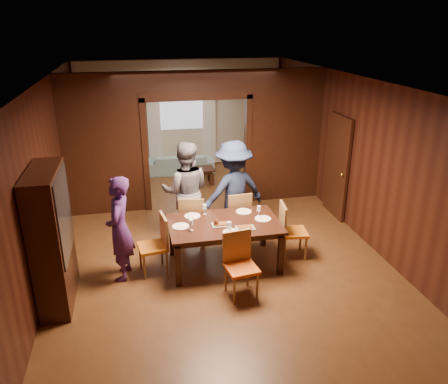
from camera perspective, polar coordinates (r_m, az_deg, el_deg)
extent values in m
plane|color=#4E2E16|center=(8.33, -1.60, -5.82)|extent=(9.00, 9.00, 0.00)
cube|color=silver|center=(7.45, -1.84, 14.39)|extent=(5.50, 9.00, 0.02)
cube|color=black|center=(12.09, -5.61, 10.12)|extent=(5.50, 0.02, 2.90)
cube|color=black|center=(7.79, -22.03, 2.17)|extent=(0.02, 9.00, 2.90)
cube|color=black|center=(8.67, 16.54, 4.72)|extent=(0.02, 9.00, 2.90)
cube|color=black|center=(9.28, -15.33, 4.33)|extent=(1.65, 0.15, 2.40)
cube|color=black|center=(9.81, 7.77, 5.82)|extent=(1.65, 0.15, 2.40)
cube|color=black|center=(9.05, -3.68, 14.04)|extent=(5.50, 0.15, 0.50)
cube|color=beige|center=(12.06, -5.60, 10.09)|extent=(5.40, 0.04, 2.85)
imported|color=#42205D|center=(6.91, -13.48, -4.70)|extent=(0.50, 0.67, 1.69)
imported|color=slate|center=(7.95, -5.02, 0.07)|extent=(1.01, 0.85, 1.86)
imported|color=#1A2543|center=(7.91, 1.23, 0.10)|extent=(1.35, 0.98, 1.87)
imported|color=#83A7AB|center=(11.75, -5.67, 3.75)|extent=(1.80, 0.82, 0.51)
imported|color=black|center=(7.15, 1.00, -3.53)|extent=(0.31, 0.31, 0.08)
cube|color=black|center=(7.28, 0.03, -6.74)|extent=(1.80, 1.12, 0.76)
cube|color=black|center=(10.91, -3.43, 2.10)|extent=(0.80, 0.50, 0.40)
cube|color=black|center=(6.55, -21.56, -5.66)|extent=(0.40, 1.20, 2.00)
cube|color=black|center=(9.18, 14.57, 3.23)|extent=(0.06, 0.90, 2.10)
cube|color=silver|center=(11.98, -5.62, 11.23)|extent=(1.20, 0.03, 1.30)
cube|color=white|center=(11.97, -9.13, 8.86)|extent=(0.35, 0.06, 2.40)
cube|color=white|center=(12.14, -1.96, 9.29)|extent=(0.35, 0.06, 2.40)
cylinder|color=white|center=(7.01, -5.68, -4.48)|extent=(0.27, 0.27, 0.01)
cylinder|color=white|center=(7.35, -4.15, -3.15)|extent=(0.27, 0.27, 0.01)
cylinder|color=white|center=(7.50, 2.59, -2.56)|extent=(0.27, 0.27, 0.01)
cylinder|color=white|center=(7.26, 5.10, -3.49)|extent=(0.27, 0.27, 0.01)
cylinder|color=silver|center=(6.78, 0.98, -5.29)|extent=(0.27, 0.27, 0.01)
cube|color=gray|center=(7.01, -0.38, -4.24)|extent=(0.30, 0.20, 0.04)
cube|color=gray|center=(6.92, 2.79, -4.65)|extent=(0.30, 0.20, 0.04)
cylinder|color=silver|center=(6.83, 0.69, -4.47)|extent=(0.07, 0.07, 0.14)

